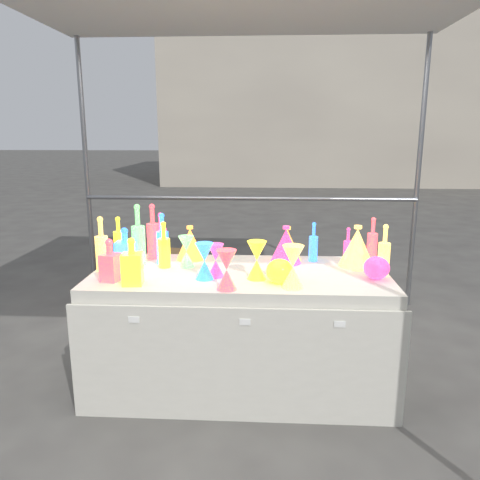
# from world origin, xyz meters

# --- Properties ---
(ground) EXTENTS (80.00, 80.00, 0.00)m
(ground) POSITION_xyz_m (0.00, 0.00, 0.00)
(ground) COLOR #5F5D58
(ground) RESTS_ON ground
(display_table) EXTENTS (1.84, 0.83, 0.75)m
(display_table) POSITION_xyz_m (0.00, -0.01, 0.37)
(display_table) COLOR silver
(display_table) RESTS_ON ground
(background_building) EXTENTS (14.00, 6.00, 6.00)m
(background_building) POSITION_xyz_m (4.00, 14.00, 3.00)
(background_building) COLOR beige
(background_building) RESTS_ON ground
(cardboard_box_closed) EXTENTS (0.60, 0.46, 0.41)m
(cardboard_box_closed) POSITION_xyz_m (-0.73, 1.73, 0.20)
(cardboard_box_closed) COLOR #A17749
(cardboard_box_closed) RESTS_ON ground
(cardboard_box_flat) EXTENTS (0.65, 0.50, 0.05)m
(cardboard_box_flat) POSITION_xyz_m (0.75, 2.48, 0.03)
(cardboard_box_flat) COLOR #A17749
(cardboard_box_flat) RESTS_ON ground
(bottle_0) EXTENTS (0.09, 0.09, 0.28)m
(bottle_0) POSITION_xyz_m (-0.85, 0.32, 0.89)
(bottle_0) COLOR #C04912
(bottle_0) RESTS_ON display_table
(bottle_2) EXTENTS (0.10, 0.10, 0.37)m
(bottle_2) POSITION_xyz_m (-0.60, 0.28, 0.94)
(bottle_2) COLOR orange
(bottle_2) RESTS_ON display_table
(bottle_3) EXTENTS (0.08, 0.08, 0.30)m
(bottle_3) POSITION_xyz_m (-0.56, 0.35, 0.90)
(bottle_3) COLOR #1B4C9E
(bottle_3) RESTS_ON display_table
(bottle_4) EXTENTS (0.08, 0.08, 0.34)m
(bottle_4) POSITION_xyz_m (-0.85, -0.02, 0.92)
(bottle_4) COLOR #15857A
(bottle_4) RESTS_ON display_table
(bottle_5) EXTENTS (0.11, 0.11, 0.39)m
(bottle_5) POSITION_xyz_m (-0.66, 0.13, 0.95)
(bottle_5) COLOR #D029C6
(bottle_5) RESTS_ON display_table
(bottle_6) EXTENTS (0.08, 0.08, 0.30)m
(bottle_6) POSITION_xyz_m (-0.48, 0.07, 0.90)
(bottle_6) COLOR #C04912
(bottle_6) RESTS_ON display_table
(bottle_7) EXTENTS (0.10, 0.10, 0.33)m
(bottle_7) POSITION_xyz_m (-0.51, 0.16, 0.92)
(bottle_7) COLOR #1B9749
(bottle_7) RESTS_ON display_table
(decanter_0) EXTENTS (0.12, 0.12, 0.27)m
(decanter_0) POSITION_xyz_m (-0.59, -0.28, 0.88)
(decanter_0) COLOR #C04912
(decanter_0) RESTS_ON display_table
(decanter_1) EXTENTS (0.12, 0.12, 0.25)m
(decanter_1) POSITION_xyz_m (-0.73, -0.22, 0.87)
(decanter_1) COLOR orange
(decanter_1) RESTS_ON display_table
(decanter_2) EXTENTS (0.12, 0.12, 0.27)m
(decanter_2) POSITION_xyz_m (-0.70, -0.03, 0.89)
(decanter_2) COLOR #1B9749
(decanter_2) RESTS_ON display_table
(hourglass_0) EXTENTS (0.12, 0.12, 0.22)m
(hourglass_0) POSITION_xyz_m (-0.05, -0.34, 0.86)
(hourglass_0) COLOR orange
(hourglass_0) RESTS_ON display_table
(hourglass_1) EXTENTS (0.12, 0.12, 0.20)m
(hourglass_1) POSITION_xyz_m (-0.14, -0.11, 0.85)
(hourglass_1) COLOR #1B4C9E
(hourglass_1) RESTS_ON display_table
(hourglass_2) EXTENTS (0.14, 0.14, 0.24)m
(hourglass_2) POSITION_xyz_m (0.30, -0.28, 0.87)
(hourglass_2) COLOR #15857A
(hourglass_2) RESTS_ON display_table
(hourglass_3) EXTENTS (0.13, 0.13, 0.20)m
(hourglass_3) POSITION_xyz_m (-0.35, 0.10, 0.85)
(hourglass_3) COLOR #D029C6
(hourglass_3) RESTS_ON display_table
(hourglass_4) EXTENTS (0.15, 0.15, 0.23)m
(hourglass_4) POSITION_xyz_m (0.11, -0.14, 0.86)
(hourglass_4) COLOR #C04912
(hourglass_4) RESTS_ON display_table
(hourglass_5) EXTENTS (0.14, 0.14, 0.22)m
(hourglass_5) POSITION_xyz_m (-0.20, -0.16, 0.86)
(hourglass_5) COLOR #1B9749
(hourglass_5) RESTS_ON display_table
(globe_0) EXTENTS (0.19, 0.19, 0.12)m
(globe_0) POSITION_xyz_m (0.24, -0.21, 0.81)
(globe_0) COLOR #C04912
(globe_0) RESTS_ON display_table
(globe_3) EXTENTS (0.20, 0.20, 0.12)m
(globe_3) POSITION_xyz_m (0.80, -0.10, 0.81)
(globe_3) COLOR #1B4C9E
(globe_3) RESTS_ON display_table
(lampshade_0) EXTENTS (0.22, 0.22, 0.23)m
(lampshade_0) POSITION_xyz_m (-0.35, 0.28, 0.86)
(lampshade_0) COLOR #DAE931
(lampshade_0) RESTS_ON display_table
(lampshade_1) EXTENTS (0.20, 0.20, 0.23)m
(lampshade_1) POSITION_xyz_m (0.30, 0.28, 0.87)
(lampshade_1) COLOR #DAE931
(lampshade_1) RESTS_ON display_table
(lampshade_2) EXTENTS (0.27, 0.27, 0.25)m
(lampshade_2) POSITION_xyz_m (0.29, 0.22, 0.87)
(lampshade_2) COLOR #1B4C9E
(lampshade_2) RESTS_ON display_table
(lampshade_3) EXTENTS (0.28, 0.28, 0.26)m
(lampshade_3) POSITION_xyz_m (0.73, 0.17, 0.88)
(lampshade_3) COLOR #15857A
(lampshade_3) RESTS_ON display_table
(bottle_8) EXTENTS (0.06, 0.06, 0.26)m
(bottle_8) POSITION_xyz_m (0.47, 0.27, 0.88)
(bottle_8) COLOR #1B9749
(bottle_8) RESTS_ON display_table
(bottle_9) EXTENTS (0.08, 0.08, 0.30)m
(bottle_9) POSITION_xyz_m (0.86, 0.29, 0.90)
(bottle_9) COLOR orange
(bottle_9) RESTS_ON display_table
(bottle_10) EXTENTS (0.07, 0.07, 0.25)m
(bottle_10) POSITION_xyz_m (0.68, 0.20, 0.87)
(bottle_10) COLOR #1B4C9E
(bottle_10) RESTS_ON display_table
(bottle_11) EXTENTS (0.08, 0.08, 0.31)m
(bottle_11) POSITION_xyz_m (0.86, -0.02, 0.91)
(bottle_11) COLOR #15857A
(bottle_11) RESTS_ON display_table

